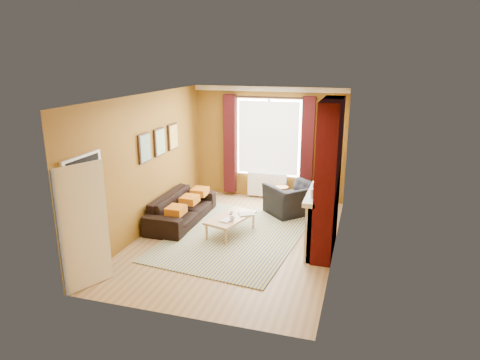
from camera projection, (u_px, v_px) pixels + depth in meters
The scene contains 12 objects.
ground at pixel (236, 239), 8.51m from camera, with size 5.50×5.50×0.00m, color olive.
room_walls at pixel (272, 171), 8.21m from camera, with size 3.82×5.54×2.83m.
striped_rug at pixel (234, 237), 8.57m from camera, with size 2.80×3.64×0.02m.
sofa at pixel (182, 208), 9.32m from camera, with size 2.12×0.83×0.62m, color black.
armchair at pixel (292, 199), 9.77m from camera, with size 1.08×0.94×0.70m, color black.
coffee_table at pixel (231, 218), 8.65m from camera, with size 0.86×1.25×0.38m.
wicker_stool at pixel (281, 195), 10.55m from camera, with size 0.38×0.38×0.42m.
floor_lamp at pixel (330, 159), 9.86m from camera, with size 0.29×0.29×1.53m.
book_a at pixel (223, 219), 8.47m from camera, with size 0.19×0.25×0.02m, color #999999.
book_b at pixel (245, 212), 8.86m from camera, with size 0.23×0.32×0.02m, color #999999.
mug at pixel (232, 219), 8.38m from camera, with size 0.10×0.10×0.09m, color #999999.
tv_remote at pixel (231, 213), 8.80m from camera, with size 0.07×0.16×0.02m.
Camera 1 is at (2.32, -7.50, 3.50)m, focal length 32.00 mm.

